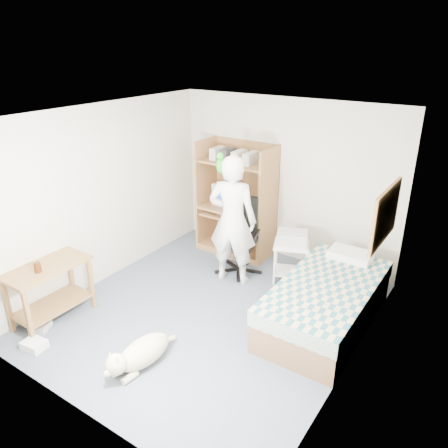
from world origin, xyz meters
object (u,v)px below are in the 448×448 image
Objects in this scene: computer_hutch at (237,203)px; printer_cart at (291,256)px; bed at (326,303)px; person at (232,220)px; dog at (140,353)px; side_desk at (50,285)px; office_chair at (240,246)px.

computer_hutch is 2.99× the size of printer_cart.
bed is (2.00, -1.12, -0.53)m from computer_hutch.
dog is (0.18, -2.10, -0.77)m from person.
side_desk is at bearing -175.97° from dog.
bed is at bearing 155.97° from person.
person reaches higher than computer_hutch.
computer_hutch is 1.60× the size of office_chair.
person is at bearing -92.72° from office_chair.
bed is at bearing 59.03° from dog.
computer_hutch reaches higher than side_desk.
computer_hutch is at bearing 73.86° from side_desk.
printer_cart is at bearing 139.52° from bed.
computer_hutch is 3.08m from side_desk.
person is 1.00m from printer_cart.
person reaches higher than dog.
person is 1.91× the size of dog.
bed is 1.68m from person.
bed is at bearing -63.05° from printer_cart.
computer_hutch is at bearing -76.30° from person.
dog is at bearing -98.79° from office_chair.
printer_cart is (-0.82, 0.70, 0.10)m from bed.
person is (1.32, 2.07, 0.44)m from side_desk.
side_desk is 2.69m from office_chair.
side_desk reaches higher than printer_cart.
bed is at bearing 32.50° from side_desk.
computer_hutch reaches higher than office_chair.
person is at bearing 100.14° from dog.
bed is 2.02× the size of side_desk.
dog is (1.50, -0.03, -0.33)m from side_desk.
printer_cart is (0.71, 0.45, -0.54)m from person.
printer_cart is at bearing -162.55° from person.
side_desk is at bearing 42.77° from person.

